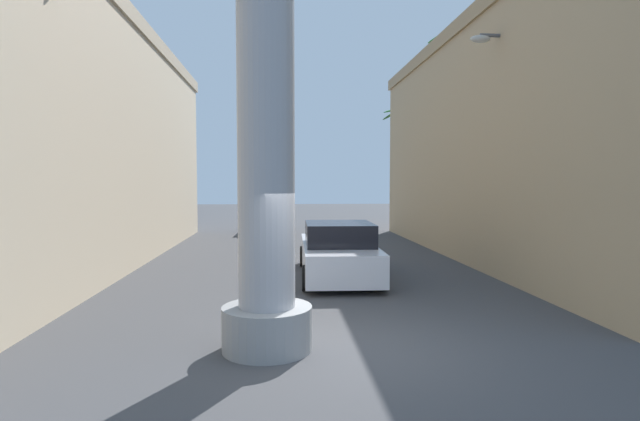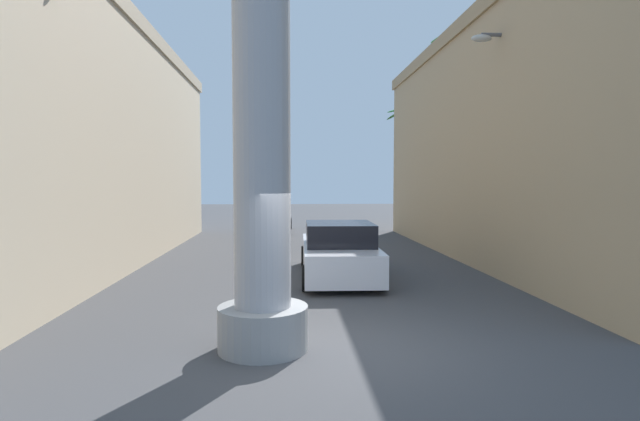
{
  "view_description": "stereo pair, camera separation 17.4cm",
  "coord_description": "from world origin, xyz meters",
  "views": [
    {
      "loc": [
        -1.03,
        -7.65,
        2.67
      ],
      "look_at": [
        0.0,
        4.98,
        1.95
      ],
      "focal_mm": 28.0,
      "sensor_mm": 36.0,
      "label": 1
    },
    {
      "loc": [
        -0.85,
        -7.66,
        2.67
      ],
      "look_at": [
        0.0,
        4.98,
        1.95
      ],
      "focal_mm": 28.0,
      "sensor_mm": 36.0,
      "label": 2
    }
  ],
  "objects": [
    {
      "name": "car_lead",
      "position": [
        0.6,
        6.14,
        0.7
      ],
      "size": [
        2.19,
        5.18,
        1.56
      ],
      "color": "black",
      "rests_on": "ground"
    },
    {
      "name": "palm_tree_mid_right",
      "position": [
        6.15,
        12.87,
        5.54
      ],
      "size": [
        2.57,
        2.33,
        9.15
      ],
      "color": "brown",
      "rests_on": "ground"
    },
    {
      "name": "ground_plane",
      "position": [
        0.0,
        10.0,
        0.0
      ],
      "size": [
        85.3,
        85.3,
        0.0
      ],
      "primitive_type": "plane",
      "color": "#424244"
    },
    {
      "name": "car_far",
      "position": [
        -1.56,
        19.16,
        0.74
      ],
      "size": [
        2.01,
        4.52,
        1.56
      ],
      "color": "black",
      "rests_on": "ground"
    },
    {
      "name": "neon_sign_pole",
      "position": [
        -1.23,
        0.21,
        4.9
      ],
      "size": [
        2.92,
        1.44,
        11.27
      ],
      "color": "#9E9EA3",
      "rests_on": "ground"
    },
    {
      "name": "palm_tree_far_right",
      "position": [
        6.46,
        20.75,
        4.66
      ],
      "size": [
        3.43,
        3.28,
        7.18
      ],
      "color": "brown",
      "rests_on": "ground"
    },
    {
      "name": "building_left",
      "position": [
        -9.32,
        8.37,
        3.96
      ],
      "size": [
        8.01,
        22.3,
        7.91
      ],
      "color": "#C6B293",
      "rests_on": "ground"
    },
    {
      "name": "building_right",
      "position": [
        9.32,
        9.47,
        4.06
      ],
      "size": [
        8.95,
        19.45,
        8.11
      ],
      "color": "tan",
      "rests_on": "ground"
    },
    {
      "name": "palm_tree_near_left",
      "position": [
        -6.51,
        2.76,
        4.22
      ],
      "size": [
        2.58,
        2.59,
        6.97
      ],
      "color": "brown",
      "rests_on": "ground"
    },
    {
      "name": "street_lamp",
      "position": [
        5.93,
        5.65,
        4.1
      ],
      "size": [
        2.23,
        0.28,
        6.78
      ],
      "color": "#59595E",
      "rests_on": "ground"
    },
    {
      "name": "pedestrian_far_left",
      "position": [
        -5.96,
        13.87,
        0.98
      ],
      "size": [
        0.48,
        0.48,
        1.68
      ],
      "color": "#3F3833",
      "rests_on": "ground"
    }
  ]
}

